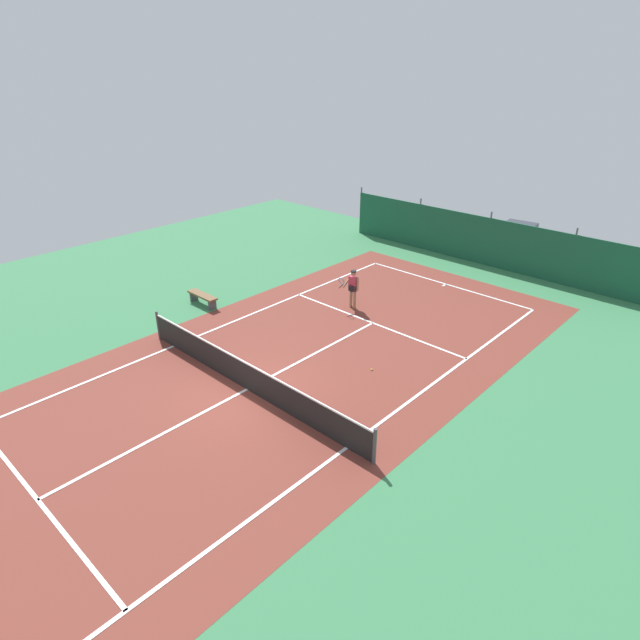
{
  "coord_description": "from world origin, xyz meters",
  "views": [
    {
      "loc": [
        11.24,
        -8.71,
        9.31
      ],
      "look_at": [
        -0.46,
        3.85,
        0.9
      ],
      "focal_mm": 29.84,
      "sensor_mm": 36.0,
      "label": 1
    }
  ],
  "objects": [
    {
      "name": "courtside_bench",
      "position": [
        -6.31,
        2.88,
        0.37
      ],
      "size": [
        1.6,
        0.4,
        0.49
      ],
      "color": "brown",
      "rests_on": "ground"
    },
    {
      "name": "court_surface",
      "position": [
        0.0,
        0.0,
        0.0
      ],
      "size": [
        11.02,
        26.6,
        0.01
      ],
      "color": "brown",
      "rests_on": "ground"
    },
    {
      "name": "tennis_net",
      "position": [
        0.0,
        0.0,
        0.51
      ],
      "size": [
        10.12,
        0.1,
        1.1
      ],
      "color": "black",
      "rests_on": "ground"
    },
    {
      "name": "tennis_player",
      "position": [
        -1.54,
        6.98,
        0.96
      ],
      "size": [
        0.71,
        0.75,
        1.64
      ],
      "rotation": [
        0.0,
        0.0,
        3.13
      ],
      "color": "#9E7051",
      "rests_on": "ground"
    },
    {
      "name": "parked_car",
      "position": [
        0.5,
        17.84,
        0.84
      ],
      "size": [
        2.34,
        4.36,
        1.68
      ],
      "rotation": [
        0.0,
        0.0,
        0.1
      ],
      "color": "black",
      "rests_on": "ground"
    },
    {
      "name": "back_fence",
      "position": [
        -0.0,
        16.03,
        0.67
      ],
      "size": [
        16.3,
        0.98,
        2.7
      ],
      "color": "#195138",
      "rests_on": "ground"
    },
    {
      "name": "ground_plane",
      "position": [
        0.0,
        0.0,
        0.0
      ],
      "size": [
        36.0,
        36.0,
        0.0
      ],
      "primitive_type": "plane",
      "color": "#387A4C"
    },
    {
      "name": "tennis_ball_near_player",
      "position": [
        2.16,
        3.57,
        0.03
      ],
      "size": [
        0.07,
        0.07,
        0.07
      ],
      "primitive_type": "sphere",
      "color": "#CCDB33",
      "rests_on": "ground"
    }
  ]
}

